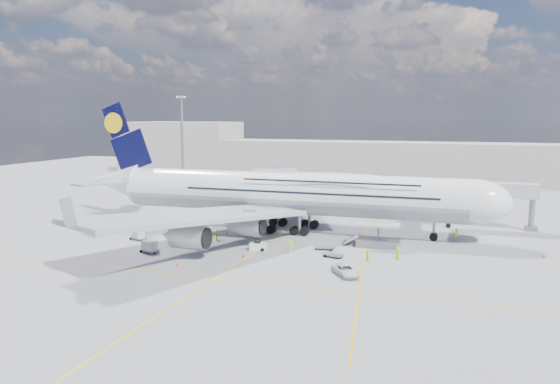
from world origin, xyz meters
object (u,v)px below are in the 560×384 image
(dolly_row_b, at_px, (138,234))
(cone_wing_left_outer, at_px, (258,203))
(dolly_nose_far, at_px, (325,247))
(dolly_row_c, at_px, (181,231))
(crew_van, at_px, (397,253))
(cargo_loader, at_px, (377,239))
(dolly_back, at_px, (162,227))
(cone_wing_left_inner, at_px, (245,216))
(light_mast, at_px, (182,143))
(catering_truck_inner, at_px, (307,200))
(crew_wing, at_px, (217,235))
(cone_nose, at_px, (544,256))
(cone_wing_right_outer, at_px, (177,265))
(dolly_nose_near, at_px, (333,255))
(crew_tug, at_px, (291,246))
(crew_loader, at_px, (367,256))
(service_van, at_px, (346,270))
(jet_bridge, at_px, (466,192))
(baggage_tug, at_px, (258,246))
(cone_wing_right_inner, at_px, (243,255))
(dolly_row_a, at_px, (149,246))
(catering_truck_outer, at_px, (256,193))
(airliner, at_px, (290,192))
(crew_nose, at_px, (457,234))

(dolly_row_b, relative_size, cone_wing_left_outer, 5.07)
(dolly_nose_far, bearing_deg, dolly_row_c, 167.67)
(dolly_nose_far, xyz_separation_m, crew_van, (11.25, -2.32, 0.58))
(cargo_loader, distance_m, dolly_back, 39.04)
(cargo_loader, relative_size, cone_wing_left_inner, 15.11)
(light_mast, bearing_deg, catering_truck_inner, -18.47)
(crew_wing, height_order, cone_nose, crew_wing)
(cone_wing_left_outer, distance_m, cone_wing_right_outer, 52.54)
(dolly_nose_near, distance_m, catering_truck_inner, 40.92)
(catering_truck_inner, relative_size, crew_tug, 4.09)
(dolly_row_c, bearing_deg, crew_loader, -14.78)
(dolly_back, bearing_deg, cone_nose, -19.65)
(cargo_loader, bearing_deg, catering_truck_inner, 123.55)
(cone_wing_right_outer, bearing_deg, dolly_row_c, 117.54)
(service_van, xyz_separation_m, cone_wing_right_outer, (-22.62, -3.08, -0.42))
(dolly_back, bearing_deg, cargo_loader, -21.33)
(jet_bridge, xyz_separation_m, baggage_tug, (-29.77, -26.31, -6.17))
(cone_wing_right_inner, bearing_deg, dolly_row_a, -172.48)
(dolly_back, bearing_deg, cone_wing_right_inner, -52.20)
(catering_truck_inner, xyz_separation_m, cone_wing_right_outer, (-4.37, -49.74, -1.78))
(dolly_row_c, relative_size, catering_truck_outer, 0.47)
(cargo_loader, bearing_deg, cone_wing_left_outer, 135.06)
(airliner, distance_m, cone_wing_right_outer, 28.92)
(airliner, distance_m, catering_truck_inner, 23.32)
(cone_wing_left_outer, xyz_separation_m, cone_wing_right_inner, (14.63, -44.56, 0.01))
(crew_van, relative_size, cone_nose, 3.48)
(cargo_loader, height_order, dolly_row_b, cargo_loader)
(crew_wing, relative_size, cone_wing_right_outer, 3.34)
(dolly_nose_near, height_order, service_van, service_van)
(dolly_row_a, relative_size, crew_van, 1.72)
(dolly_nose_far, height_order, dolly_nose_near, dolly_nose_far)
(crew_loader, bearing_deg, dolly_row_b, -142.69)
(service_van, distance_m, cone_nose, 31.12)
(crew_van, distance_m, crew_tug, 15.72)
(light_mast, relative_size, dolly_row_c, 8.12)
(crew_van, bearing_deg, crew_wing, 56.85)
(crew_tug, distance_m, cone_wing_right_inner, 7.64)
(cone_wing_left_outer, bearing_deg, crew_nose, -27.61)
(catering_truck_outer, relative_size, crew_van, 3.64)
(dolly_nose_far, relative_size, service_van, 0.64)
(light_mast, xyz_separation_m, cone_nose, (80.73, -41.04, -12.95))
(crew_loader, bearing_deg, dolly_back, -155.56)
(crew_tug, bearing_deg, cone_wing_left_outer, 109.32)
(jet_bridge, bearing_deg, service_van, -112.42)
(light_mast, bearing_deg, cone_nose, -26.94)
(dolly_row_a, height_order, dolly_row_b, dolly_row_a)
(cargo_loader, height_order, dolly_nose_near, cargo_loader)
(cone_wing_left_inner, bearing_deg, dolly_nose_near, -45.93)
(dolly_row_a, bearing_deg, crew_loader, 26.98)
(dolly_nose_near, bearing_deg, service_van, -49.10)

